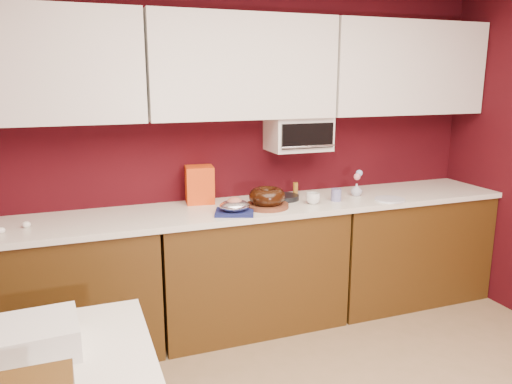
{
  "coord_description": "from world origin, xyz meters",
  "views": [
    {
      "loc": [
        -1.14,
        -1.26,
        1.78
      ],
      "look_at": [
        0.02,
        1.84,
        1.02
      ],
      "focal_mm": 35.0,
      "sensor_mm": 36.0,
      "label": 1
    }
  ],
  "objects_px": {
    "coffee_mug": "(313,197)",
    "flower_vase": "(357,189)",
    "bundt_cake": "(267,196)",
    "foil_ham_nest": "(234,206)",
    "toaster_oven": "(298,134)",
    "blue_jar": "(336,195)",
    "pandoro_box": "(200,185)",
    "newspaper_stack": "(30,339)"
  },
  "relations": [
    {
      "from": "coffee_mug",
      "to": "flower_vase",
      "type": "bearing_deg",
      "value": 14.91
    },
    {
      "from": "bundt_cake",
      "to": "flower_vase",
      "type": "xyz_separation_m",
      "value": [
        0.77,
        0.1,
        -0.03
      ]
    },
    {
      "from": "foil_ham_nest",
      "to": "flower_vase",
      "type": "distance_m",
      "value": 1.05
    },
    {
      "from": "toaster_oven",
      "to": "foil_ham_nest",
      "type": "xyz_separation_m",
      "value": [
        -0.61,
        -0.33,
        -0.42
      ]
    },
    {
      "from": "bundt_cake",
      "to": "blue_jar",
      "type": "distance_m",
      "value": 0.55
    },
    {
      "from": "bundt_cake",
      "to": "foil_ham_nest",
      "type": "distance_m",
      "value": 0.27
    },
    {
      "from": "bundt_cake",
      "to": "pandoro_box",
      "type": "bearing_deg",
      "value": 142.67
    },
    {
      "from": "newspaper_stack",
      "to": "toaster_oven",
      "type": "bearing_deg",
      "value": 39.03
    },
    {
      "from": "blue_jar",
      "to": "coffee_mug",
      "type": "bearing_deg",
      "value": -173.16
    },
    {
      "from": "pandoro_box",
      "to": "newspaper_stack",
      "type": "bearing_deg",
      "value": -117.15
    },
    {
      "from": "toaster_oven",
      "to": "flower_vase",
      "type": "distance_m",
      "value": 0.62
    },
    {
      "from": "bundt_cake",
      "to": "newspaper_stack",
      "type": "xyz_separation_m",
      "value": [
        -1.45,
        -1.2,
        -0.17
      ]
    },
    {
      "from": "pandoro_box",
      "to": "blue_jar",
      "type": "distance_m",
      "value": 1.0
    },
    {
      "from": "blue_jar",
      "to": "flower_vase",
      "type": "distance_m",
      "value": 0.24
    },
    {
      "from": "coffee_mug",
      "to": "toaster_oven",
      "type": "bearing_deg",
      "value": 89.19
    },
    {
      "from": "bundt_cake",
      "to": "coffee_mug",
      "type": "xyz_separation_m",
      "value": [
        0.35,
        -0.02,
        -0.03
      ]
    },
    {
      "from": "foil_ham_nest",
      "to": "pandoro_box",
      "type": "bearing_deg",
      "value": 110.51
    },
    {
      "from": "toaster_oven",
      "to": "flower_vase",
      "type": "height_order",
      "value": "toaster_oven"
    },
    {
      "from": "flower_vase",
      "to": "pandoro_box",
      "type": "bearing_deg",
      "value": 169.94
    },
    {
      "from": "toaster_oven",
      "to": "coffee_mug",
      "type": "relative_size",
      "value": 4.62
    },
    {
      "from": "coffee_mug",
      "to": "flower_vase",
      "type": "xyz_separation_m",
      "value": [
        0.43,
        0.11,
        0.0
      ]
    },
    {
      "from": "toaster_oven",
      "to": "bundt_cake",
      "type": "bearing_deg",
      "value": -143.79
    },
    {
      "from": "pandoro_box",
      "to": "bundt_cake",
      "type": "bearing_deg",
      "value": -29.65
    },
    {
      "from": "foil_ham_nest",
      "to": "pandoro_box",
      "type": "relative_size",
      "value": 0.76
    },
    {
      "from": "bundt_cake",
      "to": "blue_jar",
      "type": "height_order",
      "value": "bundt_cake"
    },
    {
      "from": "foil_ham_nest",
      "to": "newspaper_stack",
      "type": "distance_m",
      "value": 1.64
    },
    {
      "from": "blue_jar",
      "to": "flower_vase",
      "type": "relative_size",
      "value": 0.84
    },
    {
      "from": "bundt_cake",
      "to": "foil_ham_nest",
      "type": "bearing_deg",
      "value": -164.85
    },
    {
      "from": "blue_jar",
      "to": "newspaper_stack",
      "type": "height_order",
      "value": "blue_jar"
    },
    {
      "from": "toaster_oven",
      "to": "pandoro_box",
      "type": "xyz_separation_m",
      "value": [
        -0.75,
        0.05,
        -0.34
      ]
    },
    {
      "from": "toaster_oven",
      "to": "foil_ham_nest",
      "type": "distance_m",
      "value": 0.81
    },
    {
      "from": "coffee_mug",
      "to": "foil_ham_nest",
      "type": "bearing_deg",
      "value": -175.02
    },
    {
      "from": "blue_jar",
      "to": "newspaper_stack",
      "type": "relative_size",
      "value": 0.26
    },
    {
      "from": "pandoro_box",
      "to": "newspaper_stack",
      "type": "relative_size",
      "value": 0.76
    },
    {
      "from": "toaster_oven",
      "to": "pandoro_box",
      "type": "distance_m",
      "value": 0.83
    },
    {
      "from": "foil_ham_nest",
      "to": "pandoro_box",
      "type": "height_order",
      "value": "pandoro_box"
    },
    {
      "from": "newspaper_stack",
      "to": "coffee_mug",
      "type": "bearing_deg",
      "value": 33.41
    },
    {
      "from": "flower_vase",
      "to": "blue_jar",
      "type": "bearing_deg",
      "value": -158.36
    },
    {
      "from": "bundt_cake",
      "to": "newspaper_stack",
      "type": "bearing_deg",
      "value": -140.32
    },
    {
      "from": "coffee_mug",
      "to": "pandoro_box",
      "type": "bearing_deg",
      "value": 156.64
    },
    {
      "from": "toaster_oven",
      "to": "blue_jar",
      "type": "bearing_deg",
      "value": -51.62
    },
    {
      "from": "coffee_mug",
      "to": "newspaper_stack",
      "type": "relative_size",
      "value": 0.28
    }
  ]
}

